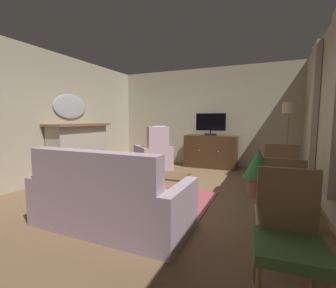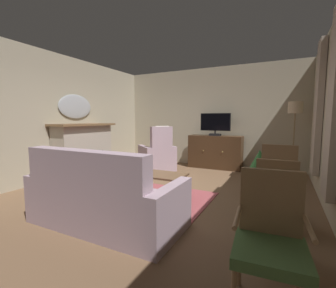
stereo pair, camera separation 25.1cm
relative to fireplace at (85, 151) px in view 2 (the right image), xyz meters
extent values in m
cube|color=brown|center=(2.33, -0.50, -0.62)|extent=(5.81, 6.69, 0.04)
cube|color=#B2A88E|center=(2.33, 2.59, 0.82)|extent=(5.81, 0.10, 2.84)
cube|color=#B2A88E|center=(-0.33, -0.50, 0.82)|extent=(0.10, 6.69, 2.84)
cube|color=#B2A393|center=(4.87, -0.61, 0.96)|extent=(0.10, 0.44, 2.39)
cube|color=#B2A393|center=(4.87, 0.89, 0.96)|extent=(0.10, 0.44, 2.39)
cube|color=#9E474C|center=(2.16, -0.79, -0.60)|extent=(2.29, 1.69, 0.01)
cube|color=#4C4C51|center=(0.40, 0.00, -0.58)|extent=(0.50, 1.68, 0.04)
cube|color=#ADA393|center=(-0.03, 0.00, 0.00)|extent=(0.45, 1.48, 1.21)
cube|color=black|center=(0.16, 0.00, -0.28)|extent=(0.10, 0.83, 0.52)
cube|color=brown|center=(0.01, 0.00, 0.63)|extent=(0.57, 1.64, 0.05)
ellipsoid|color=#B2B7BF|center=(-0.25, 0.00, 1.07)|extent=(0.06, 0.98, 0.58)
cube|color=black|center=(2.64, 2.24, -0.57)|extent=(1.40, 0.40, 0.06)
cube|color=#422B19|center=(2.64, 2.24, -0.15)|extent=(1.46, 0.46, 0.91)
sphere|color=tan|center=(2.38, 1.99, -0.10)|extent=(0.03, 0.03, 0.03)
sphere|color=tan|center=(2.90, 1.99, -0.10)|extent=(0.03, 0.03, 0.03)
cube|color=black|center=(2.64, 2.19, 0.34)|extent=(0.30, 0.20, 0.06)
cylinder|color=black|center=(2.64, 2.19, 0.41)|extent=(0.04, 0.04, 0.08)
cube|color=black|center=(2.64, 2.19, 0.69)|extent=(0.83, 0.05, 0.48)
cube|color=black|center=(2.64, 2.16, 0.69)|extent=(0.79, 0.01, 0.44)
cube|color=brown|center=(2.41, -0.67, -0.18)|extent=(1.00, 0.56, 0.03)
cylinder|color=brown|center=(2.85, -0.45, -0.40)|extent=(0.04, 0.04, 0.41)
cylinder|color=brown|center=(1.97, -0.47, -0.40)|extent=(0.04, 0.04, 0.41)
cylinder|color=brown|center=(2.86, -0.88, -0.40)|extent=(0.04, 0.04, 0.41)
cylinder|color=brown|center=(1.98, -0.90, -0.40)|extent=(0.04, 0.04, 0.41)
cube|color=black|center=(2.20, -0.71, -0.16)|extent=(0.12, 0.17, 0.02)
cube|color=#AD93A3|center=(2.31, -1.83, -0.40)|extent=(1.71, 0.91, 0.41)
cube|color=#AD93A3|center=(2.31, -2.19, 0.11)|extent=(1.71, 0.20, 0.61)
cube|color=#AD93A3|center=(1.38, -1.83, -0.29)|extent=(0.15, 0.91, 0.63)
cube|color=#AD93A3|center=(3.24, -1.83, -0.29)|extent=(0.15, 0.91, 0.63)
cube|color=slate|center=(1.93, -1.97, -0.07)|extent=(0.37, 0.16, 0.36)
cube|color=#AD93A3|center=(1.27, 1.34, -0.38)|extent=(1.02, 0.99, 0.45)
cube|color=#AD93A3|center=(1.53, 1.11, 0.21)|extent=(0.50, 0.54, 0.73)
cube|color=#AD93A3|center=(1.04, 1.08, -0.28)|extent=(0.75, 0.67, 0.65)
cube|color=#AD93A3|center=(1.49, 1.60, -0.28)|extent=(0.75, 0.67, 0.65)
cube|color=white|center=(1.58, 1.07, 0.48)|extent=(0.25, 0.28, 0.24)
cube|color=#4C703D|center=(4.29, -2.41, -0.15)|extent=(0.53, 0.52, 0.08)
cube|color=#93704C|center=(4.27, -2.19, 0.12)|extent=(0.45, 0.08, 0.54)
cylinder|color=#93704C|center=(4.06, -2.22, -0.40)|extent=(0.04, 0.04, 0.41)
cylinder|color=#93704C|center=(4.49, -2.18, -0.40)|extent=(0.04, 0.04, 0.41)
cylinder|color=#93704C|center=(4.51, -2.39, 0.07)|extent=(0.06, 0.38, 0.03)
cylinder|color=#93704C|center=(4.06, -2.43, 0.07)|extent=(0.06, 0.38, 0.03)
cube|color=#4C703D|center=(4.29, -1.70, -0.15)|extent=(0.45, 0.48, 0.08)
cube|color=#93704C|center=(4.29, -1.48, 0.10)|extent=(0.41, 0.05, 0.51)
cylinder|color=#93704C|center=(4.09, -1.90, -0.40)|extent=(0.04, 0.04, 0.41)
cylinder|color=#93704C|center=(4.48, -1.90, -0.40)|extent=(0.04, 0.04, 0.41)
cylinder|color=#93704C|center=(4.10, -1.49, -0.40)|extent=(0.04, 0.04, 0.41)
cylinder|color=#93704C|center=(4.48, -1.49, -0.40)|extent=(0.04, 0.04, 0.41)
cylinder|color=#93704C|center=(4.49, -1.70, 0.07)|extent=(0.04, 0.38, 0.03)
cylinder|color=#93704C|center=(4.09, -1.69, 0.07)|extent=(0.04, 0.38, 0.03)
cube|color=#4C703D|center=(4.29, -0.89, -0.15)|extent=(0.49, 0.48, 0.08)
cube|color=#93704C|center=(4.29, -0.68, 0.14)|extent=(0.44, 0.05, 0.58)
cylinder|color=#93704C|center=(4.07, -1.09, -0.40)|extent=(0.04, 0.04, 0.41)
cylinder|color=#93704C|center=(4.49, -1.10, -0.40)|extent=(0.04, 0.04, 0.41)
cylinder|color=#93704C|center=(4.08, -0.68, -0.40)|extent=(0.04, 0.04, 0.41)
cylinder|color=#93704C|center=(4.50, -0.69, -0.40)|extent=(0.04, 0.04, 0.41)
cylinder|color=#93704C|center=(4.51, -0.90, 0.07)|extent=(0.04, 0.37, 0.03)
cylinder|color=#93704C|center=(4.07, -0.88, 0.07)|extent=(0.04, 0.37, 0.03)
cylinder|color=#99664C|center=(3.98, 0.20, -0.45)|extent=(0.38, 0.38, 0.31)
cone|color=#2D6B33|center=(3.98, 0.20, -0.03)|extent=(0.53, 0.53, 0.53)
ellipsoid|color=#937A5B|center=(1.34, -0.35, -0.50)|extent=(0.22, 0.34, 0.21)
sphere|color=#937A5B|center=(1.34, -0.57, -0.47)|extent=(0.16, 0.16, 0.16)
cone|color=#937A5B|center=(1.39, -0.57, -0.40)|extent=(0.04, 0.04, 0.04)
cone|color=#937A5B|center=(1.30, -0.57, -0.40)|extent=(0.04, 0.04, 0.04)
cylinder|color=#937A5B|center=(1.37, -0.08, -0.54)|extent=(0.04, 0.22, 0.05)
cylinder|color=#4C4233|center=(4.54, 1.98, -0.58)|extent=(0.31, 0.31, 0.04)
cylinder|color=olive|center=(4.54, 1.98, 0.15)|extent=(0.03, 0.03, 1.50)
cylinder|color=beige|center=(4.54, 1.98, 1.03)|extent=(0.31, 0.31, 0.26)
camera|label=1|loc=(4.11, -4.19, 0.77)|focal=24.72mm
camera|label=2|loc=(4.34, -4.08, 0.77)|focal=24.72mm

